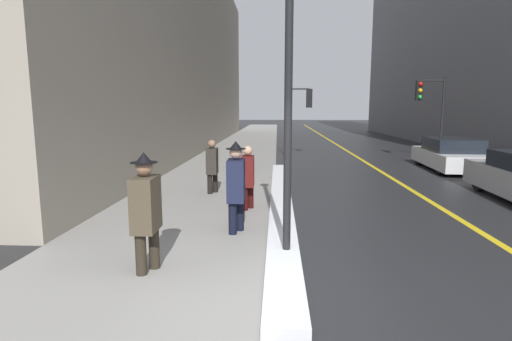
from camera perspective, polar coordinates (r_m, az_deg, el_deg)
ground_plane at (r=5.05m, az=2.25°, el=-19.15°), size 160.00×160.00×0.00m
sidewalk_slab at (r=19.70m, az=-2.95°, el=1.95°), size 4.00×80.00×0.01m
road_centre_stripe at (r=19.99m, az=14.43°, el=1.77°), size 0.16×80.00×0.00m
snow_bank_curb at (r=9.83m, az=3.58°, el=-4.53°), size 0.51×11.73×0.19m
building_facade_left at (r=25.71m, az=-13.49°, el=16.81°), size 6.00×36.00×12.06m
lamp_post at (r=6.06m, az=4.72°, el=16.67°), size 0.28×0.28×5.40m
traffic_light_near at (r=19.81m, az=6.42°, el=9.16°), size 1.31×0.33×3.46m
traffic_light_far at (r=19.99m, az=23.39°, el=9.15°), size 1.31×0.32×3.77m
pedestrian_with_shoulder_bag at (r=5.95m, az=-15.43°, el=-5.17°), size 0.38×0.76×1.77m
pedestrian_in_fedora at (r=7.57m, az=-2.86°, el=-1.85°), size 0.38×0.76×1.77m
pedestrian_in_glasses at (r=9.33m, az=-1.18°, el=-0.58°), size 0.30×0.50×1.51m
pedestrian_nearside at (r=11.19m, az=-6.27°, el=0.94°), size 0.30×0.50×1.51m
parked_car_white at (r=17.28m, az=26.05°, el=2.03°), size 2.03×4.37×1.23m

